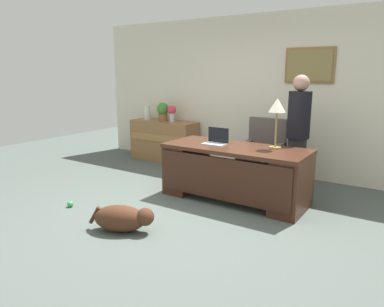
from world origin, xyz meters
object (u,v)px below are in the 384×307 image
(dog_lying, at_px, (123,218))
(laptop, at_px, (216,140))
(armchair, at_px, (263,155))
(potted_plant, at_px, (163,111))
(desk_lamp, at_px, (277,109))
(vase_empty, at_px, (147,112))
(desk, at_px, (234,171))
(credenza, at_px, (164,141))
(vase_with_flowers, at_px, (172,111))
(person_standing, at_px, (298,134))
(dog_toy_ball, at_px, (70,204))

(dog_lying, height_order, laptop, laptop)
(dog_lying, bearing_deg, armchair, 75.99)
(armchair, distance_m, potted_plant, 2.40)
(desk_lamp, relative_size, potted_plant, 1.83)
(armchair, bearing_deg, potted_plant, 169.30)
(potted_plant, bearing_deg, dog_lying, -59.83)
(vase_empty, distance_m, potted_plant, 0.41)
(desk, bearing_deg, credenza, 149.51)
(laptop, height_order, vase_with_flowers, vase_with_flowers)
(armchair, bearing_deg, person_standing, -10.46)
(desk, bearing_deg, desk_lamp, 22.76)
(armchair, bearing_deg, desk_lamp, -56.83)
(armchair, relative_size, desk_lamp, 1.58)
(person_standing, xyz_separation_m, desk_lamp, (-0.12, -0.57, 0.40))
(person_standing, xyz_separation_m, laptop, (-0.92, -0.74, -0.07))
(laptop, relative_size, potted_plant, 0.89)
(vase_with_flowers, height_order, dog_toy_ball, vase_with_flowers)
(armchair, relative_size, vase_with_flowers, 3.28)
(dog_toy_ball, bearing_deg, credenza, 101.44)
(armchair, bearing_deg, desk, -93.51)
(dog_toy_ball, bearing_deg, potted_plant, 101.87)
(laptop, bearing_deg, dog_toy_ball, -132.79)
(credenza, distance_m, dog_toy_ball, 2.82)
(dog_lying, xyz_separation_m, vase_empty, (-2.09, 2.90, 0.78))
(vase_with_flowers, bearing_deg, laptop, -36.51)
(credenza, distance_m, potted_plant, 0.60)
(desk, distance_m, dog_lying, 1.71)
(desk, relative_size, laptop, 6.14)
(credenza, xyz_separation_m, dog_lying, (1.67, -2.90, -0.24))
(desk_lamp, height_order, vase_empty, desk_lamp)
(dog_lying, relative_size, potted_plant, 2.00)
(laptop, relative_size, vase_empty, 1.12)
(vase_with_flowers, height_order, vase_empty, vase_with_flowers)
(vase_with_flowers, xyz_separation_m, potted_plant, (-0.22, 0.00, -0.00))
(armchair, height_order, potted_plant, potted_plant)
(armchair, height_order, vase_with_flowers, vase_with_flowers)
(laptop, bearing_deg, armchair, 66.62)
(laptop, relative_size, vase_with_flowers, 1.01)
(credenza, bearing_deg, desk_lamp, -22.11)
(desk, relative_size, desk_lamp, 2.98)
(credenza, bearing_deg, potted_plant, 176.47)
(credenza, height_order, vase_with_flowers, vase_with_flowers)
(armchair, distance_m, dog_toy_ball, 2.92)
(vase_empty, relative_size, potted_plant, 0.79)
(vase_empty, distance_m, dog_toy_ball, 3.05)
(credenza, xyz_separation_m, vase_empty, (-0.42, 0.00, 0.54))
(dog_lying, distance_m, potted_plant, 3.46)
(armchair, bearing_deg, dog_toy_ball, -126.75)
(credenza, distance_m, dog_lying, 3.35)
(armchair, height_order, dog_lying, armchair)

